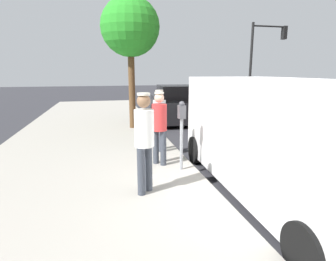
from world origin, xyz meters
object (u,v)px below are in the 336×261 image
Objects in this scene: parked_sedan_behind at (176,105)px; traffic_light_corner at (264,51)px; pedestrian_in_white at (144,137)px; pedestrian_in_red at (159,124)px; street_tree at (130,28)px; pedestrian_in_gray at (159,117)px; parking_meter_near at (182,124)px; parked_van at (280,135)px.

traffic_light_corner is (-6.66, -3.71, 2.77)m from parked_sedan_behind.
pedestrian_in_white reaches higher than pedestrian_in_red.
parked_sedan_behind is 4.26m from street_tree.
pedestrian_in_gray is at bearing 70.61° from parked_sedan_behind.
pedestrian_in_white is 1.56m from pedestrian_in_red.
pedestrian_in_red is at bearing 78.55° from pedestrian_in_gray.
street_tree is (0.15, -4.45, 2.70)m from pedestrian_in_red.
pedestrian_in_white is 2.67m from pedestrian_in_gray.
parking_meter_near is 0.34× the size of parked_sedan_behind.
parking_meter_near is 0.92× the size of pedestrian_in_gray.
parked_van is (-1.89, 1.75, 0.04)m from pedestrian_in_red.
pedestrian_in_gray is (-0.78, -2.55, -0.09)m from pedestrian_in_white.
parking_meter_near is 0.85× the size of pedestrian_in_white.
parking_meter_near is 5.60m from street_tree.
traffic_light_corner reaches higher than parked_sedan_behind.
parking_meter_near is at bearing -40.66° from parked_van.
parking_meter_near is at bearing 96.21° from pedestrian_in_gray.
pedestrian_in_red is 0.38× the size of parked_sedan_behind.
pedestrian_in_gray is 1.12m from pedestrian_in_red.
pedestrian_in_red is at bearing 71.93° from parked_sedan_behind.
pedestrian_in_red reaches higher than pedestrian_in_gray.
street_tree is (8.90, 5.66, 0.30)m from traffic_light_corner.
street_tree is (0.55, -4.91, 2.63)m from parking_meter_near.
pedestrian_in_gray is 5.62m from parked_sedan_behind.
parked_van reaches higher than parking_meter_near.
parked_van is 13.90m from traffic_light_corner.
pedestrian_in_white is 6.47m from street_tree.
pedestrian_in_white is at bearing -7.03° from parked_van.
parked_sedan_behind is at bearing -103.86° from parking_meter_near.
parked_sedan_behind is (-0.19, -8.15, -0.41)m from parked_van.
pedestrian_in_gray is 0.98× the size of pedestrian_in_red.
parked_sedan_behind is at bearing -108.63° from pedestrian_in_white.
pedestrian_in_gray is 0.32× the size of parked_van.
parked_van is 7.05m from street_tree.
parked_van is at bearing 172.97° from pedestrian_in_white.
pedestrian_in_white is at bearing 51.16° from traffic_light_corner.
street_tree reaches higher than parking_meter_near.
street_tree reaches higher than pedestrian_in_white.
parked_van reaches higher than pedestrian_in_gray.
traffic_light_corner is at bearing -130.87° from pedestrian_in_red.
pedestrian_in_white is at bearing 68.91° from pedestrian_in_red.
street_tree is at bearing -93.92° from pedestrian_in_white.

